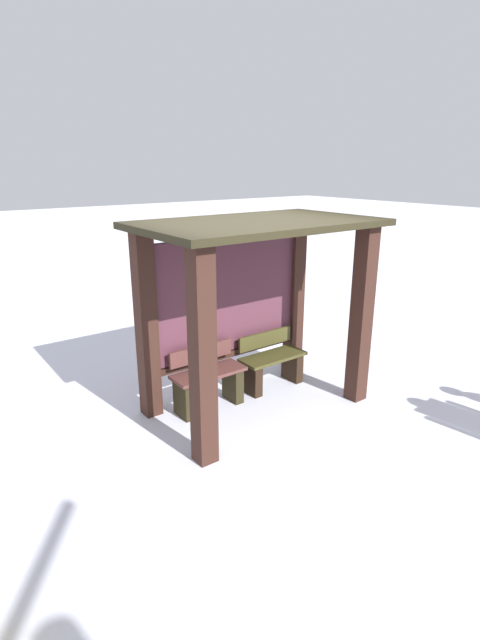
{
  "coord_description": "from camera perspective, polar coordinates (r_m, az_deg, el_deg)",
  "views": [
    {
      "loc": [
        -3.32,
        -4.14,
        2.85
      ],
      "look_at": [
        -0.39,
        -0.18,
        1.23
      ],
      "focal_mm": 26.81,
      "sensor_mm": 36.0,
      "label": 1
    }
  ],
  "objects": [
    {
      "name": "ground_plane",
      "position": [
        6.02,
        1.98,
        -10.11
      ],
      "size": [
        60.0,
        60.0,
        0.0
      ],
      "primitive_type": "plane",
      "color": "white"
    },
    {
      "name": "bus_shelter",
      "position": [
        5.59,
        1.12,
        4.44
      ],
      "size": [
        2.69,
        1.61,
        2.26
      ],
      "color": "#371F18",
      "rests_on": "ground"
    },
    {
      "name": "bench_left_inside",
      "position": [
        5.84,
        -3.85,
        -7.35
      ],
      "size": [
        0.91,
        0.37,
        0.77
      ],
      "color": "brown",
      "rests_on": "ground"
    },
    {
      "name": "bench_center_inside",
      "position": [
        6.39,
        3.79,
        -5.21
      ],
      "size": [
        0.91,
        0.37,
        0.73
      ],
      "color": "#413D1C",
      "rests_on": "ground"
    }
  ]
}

